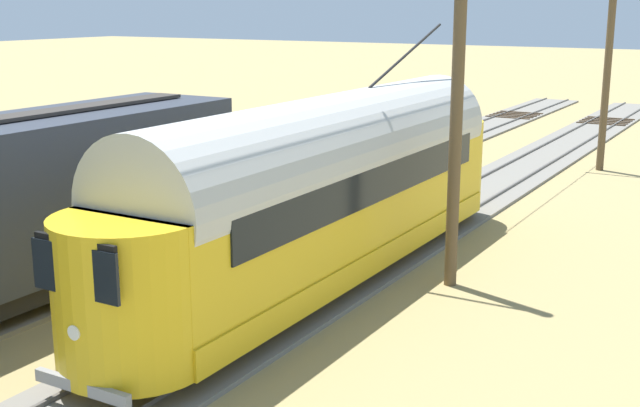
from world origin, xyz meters
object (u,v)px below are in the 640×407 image
(catenary_pole_foreground, at_px, (606,67))
(track_end_bumper, at_px, (380,157))
(vintage_streetcar, at_px, (329,186))
(spare_tie_stack, at_px, (23,235))
(catenary_pole_mid_near, at_px, (454,112))

(catenary_pole_foreground, distance_m, track_end_bumper, 9.16)
(vintage_streetcar, bearing_deg, track_end_bumper, -68.80)
(vintage_streetcar, height_order, catenary_pole_foreground, catenary_pole_foreground)
(catenary_pole_foreground, xyz_separation_m, spare_tie_stack, (11.00, 18.38, -3.71))
(spare_tie_stack, relative_size, track_end_bumper, 1.33)
(catenary_pole_mid_near, bearing_deg, track_end_bumper, -57.58)
(vintage_streetcar, bearing_deg, catenary_pole_mid_near, -155.65)
(catenary_pole_foreground, relative_size, track_end_bumper, 4.24)
(catenary_pole_mid_near, distance_m, track_end_bumper, 14.52)
(catenary_pole_foreground, xyz_separation_m, catenary_pole_mid_near, (0.00, 15.66, 0.00))
(catenary_pole_mid_near, height_order, track_end_bumper, catenary_pole_mid_near)
(vintage_streetcar, xyz_separation_m, spare_tie_stack, (8.50, 1.59, -1.98))
(spare_tie_stack, bearing_deg, catenary_pole_foreground, -120.91)
(vintage_streetcar, height_order, track_end_bumper, vintage_streetcar)
(catenary_pole_foreground, relative_size, spare_tie_stack, 3.18)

